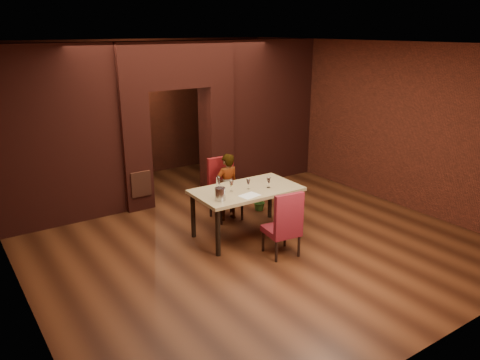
% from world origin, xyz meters
% --- Properties ---
extents(floor, '(8.00, 8.00, 0.00)m').
position_xyz_m(floor, '(0.00, 0.00, 0.00)').
color(floor, '#4C2613').
rests_on(floor, ground).
extents(ceiling, '(7.00, 8.00, 0.04)m').
position_xyz_m(ceiling, '(0.00, 0.00, 3.20)').
color(ceiling, silver).
rests_on(ceiling, ground).
extents(wall_back, '(7.00, 0.04, 3.20)m').
position_xyz_m(wall_back, '(0.00, 4.00, 1.60)').
color(wall_back, '#612214').
rests_on(wall_back, ground).
extents(wall_front, '(7.00, 0.04, 3.20)m').
position_xyz_m(wall_front, '(0.00, -4.00, 1.60)').
color(wall_front, '#612214').
rests_on(wall_front, ground).
extents(wall_left, '(0.04, 8.00, 3.20)m').
position_xyz_m(wall_left, '(-3.50, 0.00, 1.60)').
color(wall_left, '#612214').
rests_on(wall_left, ground).
extents(wall_right, '(0.04, 8.00, 3.20)m').
position_xyz_m(wall_right, '(3.50, 0.00, 1.60)').
color(wall_right, '#612214').
rests_on(wall_right, ground).
extents(pillar_left, '(0.55, 0.55, 2.30)m').
position_xyz_m(pillar_left, '(-0.95, 2.00, 1.15)').
color(pillar_left, maroon).
rests_on(pillar_left, ground).
extents(pillar_right, '(0.55, 0.55, 2.30)m').
position_xyz_m(pillar_right, '(0.95, 2.00, 1.15)').
color(pillar_right, maroon).
rests_on(pillar_right, ground).
extents(lintel, '(2.45, 0.55, 0.90)m').
position_xyz_m(lintel, '(0.00, 2.00, 2.75)').
color(lintel, maroon).
rests_on(lintel, ground).
extents(wing_wall_left, '(2.28, 0.35, 3.20)m').
position_xyz_m(wing_wall_left, '(-2.36, 2.00, 1.60)').
color(wing_wall_left, maroon).
rests_on(wing_wall_left, ground).
extents(wing_wall_right, '(2.28, 0.35, 3.20)m').
position_xyz_m(wing_wall_right, '(2.36, 2.00, 1.60)').
color(wing_wall_right, maroon).
rests_on(wing_wall_right, ground).
extents(vent_panel, '(0.40, 0.03, 0.50)m').
position_xyz_m(vent_panel, '(-0.95, 1.71, 0.55)').
color(vent_panel, brown).
rests_on(vent_panel, ground).
extents(rear_door, '(0.90, 0.08, 2.10)m').
position_xyz_m(rear_door, '(-0.40, 3.94, 1.05)').
color(rear_door, black).
rests_on(rear_door, ground).
extents(rear_door_frame, '(1.02, 0.04, 2.22)m').
position_xyz_m(rear_door_frame, '(-0.40, 3.90, 1.05)').
color(rear_door_frame, black).
rests_on(rear_door_frame, ground).
extents(dining_table, '(1.83, 1.06, 0.85)m').
position_xyz_m(dining_table, '(0.09, -0.37, 0.42)').
color(dining_table, tan).
rests_on(dining_table, ground).
extents(chair_far, '(0.56, 0.56, 1.15)m').
position_xyz_m(chair_far, '(0.20, 0.45, 0.57)').
color(chair_far, maroon).
rests_on(chair_far, ground).
extents(chair_near, '(0.55, 0.55, 1.08)m').
position_xyz_m(chair_near, '(0.13, -1.27, 0.54)').
color(chair_near, maroon).
rests_on(chair_near, ground).
extents(person_seated, '(0.47, 0.31, 1.27)m').
position_xyz_m(person_seated, '(0.20, 0.41, 0.64)').
color(person_seated, white).
rests_on(person_seated, ground).
extents(wine_glass_a, '(0.08, 0.08, 0.19)m').
position_xyz_m(wine_glass_a, '(-0.19, -0.34, 0.94)').
color(wine_glass_a, white).
rests_on(wine_glass_a, dining_table).
extents(wine_glass_b, '(0.07, 0.07, 0.18)m').
position_xyz_m(wine_glass_b, '(0.11, -0.40, 0.94)').
color(wine_glass_b, white).
rests_on(wine_glass_b, dining_table).
extents(wine_glass_c, '(0.07, 0.07, 0.18)m').
position_xyz_m(wine_glass_c, '(0.44, -0.53, 0.94)').
color(wine_glass_c, white).
rests_on(wine_glass_c, dining_table).
extents(tasting_sheet, '(0.35, 0.28, 0.00)m').
position_xyz_m(tasting_sheet, '(-0.06, -0.68, 0.85)').
color(tasting_sheet, white).
rests_on(tasting_sheet, dining_table).
extents(wine_bucket, '(0.17, 0.17, 0.21)m').
position_xyz_m(wine_bucket, '(-0.57, -0.59, 0.95)').
color(wine_bucket, '#AEAEB5').
rests_on(wine_bucket, dining_table).
extents(water_bottle, '(0.07, 0.07, 0.28)m').
position_xyz_m(water_bottle, '(-0.39, -0.25, 0.99)').
color(water_bottle, white).
rests_on(water_bottle, dining_table).
extents(potted_plant, '(0.44, 0.44, 0.37)m').
position_xyz_m(potted_plant, '(0.97, 0.45, 0.19)').
color(potted_plant, '#315F20').
rests_on(potted_plant, ground).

